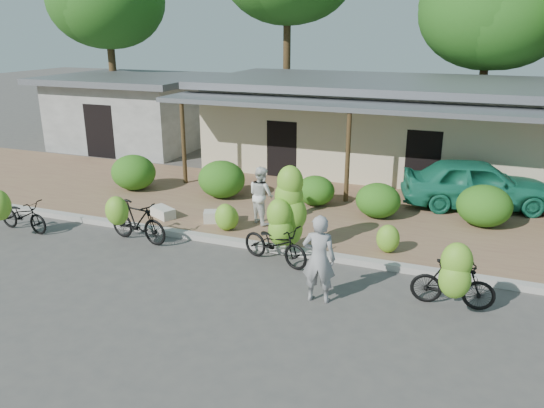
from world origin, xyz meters
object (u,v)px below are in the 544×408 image
(sack_near, at_px, (220,216))
(bike_right, at_px, (454,279))
(bike_far_left, at_px, (17,213))
(bike_center, at_px, (283,223))
(tree_center_right, at_px, (487,9))
(bike_left, at_px, (134,220))
(sack_far, at_px, (163,212))
(bystander, at_px, (261,195))
(vendor, at_px, (319,259))
(teal_van, at_px, (477,184))

(sack_near, bearing_deg, bike_right, -22.43)
(bike_far_left, distance_m, sack_near, 5.29)
(bike_far_left, distance_m, bike_center, 7.14)
(tree_center_right, relative_size, bike_left, 4.48)
(bike_far_left, height_order, sack_far, bike_far_left)
(bike_far_left, height_order, bike_center, bike_center)
(bike_left, xyz_separation_m, sack_far, (-0.22, 1.61, -0.36))
(bike_right, distance_m, sack_near, 6.72)
(bike_right, height_order, bystander, bystander)
(bike_far_left, xyz_separation_m, sack_far, (3.06, 2.15, -0.30))
(bike_far_left, bearing_deg, bystander, -59.62)
(bike_far_left, height_order, vendor, vendor)
(bike_center, height_order, vendor, bike_center)
(tree_center_right, distance_m, bike_far_left, 19.97)
(bike_center, xyz_separation_m, sack_near, (-2.35, 1.40, -0.61))
(tree_center_right, height_order, teal_van, tree_center_right)
(sack_far, relative_size, vendor, 0.42)
(bike_far_left, relative_size, vendor, 0.95)
(sack_near, distance_m, vendor, 4.85)
(bike_far_left, bearing_deg, teal_van, -55.80)
(tree_center_right, height_order, bike_far_left, tree_center_right)
(vendor, distance_m, teal_van, 7.44)
(bike_far_left, height_order, bystander, bystander)
(vendor, bearing_deg, bystander, -59.39)
(bike_left, distance_m, bike_center, 3.82)
(sack_near, bearing_deg, vendor, -39.53)
(bike_center, xyz_separation_m, teal_van, (4.12, 5.25, -0.04))
(bike_center, bearing_deg, teal_van, -21.09)
(sack_far, relative_size, teal_van, 0.18)
(bike_left, xyz_separation_m, bystander, (2.52, 2.21, 0.28))
(tree_center_right, distance_m, sack_far, 16.78)
(bike_left, distance_m, bystander, 3.37)
(vendor, xyz_separation_m, teal_van, (2.77, 6.91, -0.06))
(bike_right, xyz_separation_m, bystander, (-5.11, 2.91, 0.22))
(tree_center_right, xyz_separation_m, bike_center, (-3.74, -14.93, -5.02))
(bike_left, bearing_deg, bystander, -40.38)
(teal_van, bearing_deg, bike_center, 127.87)
(bike_left, bearing_deg, bike_right, -86.89)
(tree_center_right, distance_m, bystander, 14.96)
(tree_center_right, xyz_separation_m, bike_right, (0.10, -16.09, -5.22))
(bystander, bearing_deg, bike_left, 74.13)
(vendor, bearing_deg, bike_center, -57.66)
(teal_van, bearing_deg, bike_far_left, 105.19)
(vendor, bearing_deg, bike_far_left, -11.35)
(teal_van, bearing_deg, vendor, 144.16)
(bike_left, relative_size, bystander, 1.17)
(bike_left, bearing_deg, sack_far, 15.98)
(bike_center, distance_m, sack_far, 4.21)
(bike_right, relative_size, sack_far, 2.14)
(bike_far_left, distance_m, bike_right, 10.91)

